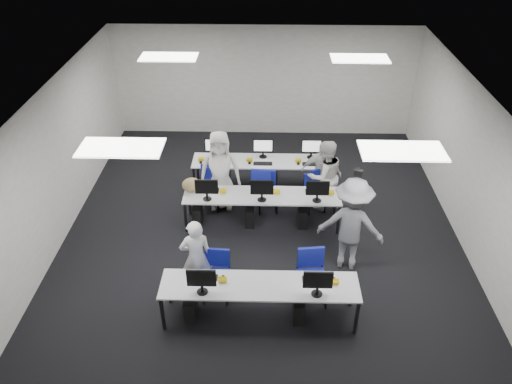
{
  "coord_description": "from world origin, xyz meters",
  "views": [
    {
      "loc": [
        0.08,
        -8.25,
        6.38
      ],
      "look_at": [
        -0.11,
        -0.1,
        1.0
      ],
      "focal_mm": 35.0,
      "sensor_mm": 36.0,
      "label": 1
    }
  ],
  "objects_px": {
    "chair_3": "(267,198)",
    "chair_4": "(314,199)",
    "student_2": "(220,170)",
    "photographer": "(351,225)",
    "chair_7": "(315,189)",
    "chair_1": "(311,285)",
    "chair_0": "(217,283)",
    "chair_5": "(215,188)",
    "student_0": "(196,257)",
    "desk_front": "(260,287)",
    "student_3": "(321,173)",
    "desk_mid": "(262,197)",
    "chair_2": "(210,194)",
    "chair_6": "(262,190)"
  },
  "relations": [
    {
      "from": "chair_5",
      "to": "student_3",
      "type": "relative_size",
      "value": 0.61
    },
    {
      "from": "chair_1",
      "to": "student_0",
      "type": "bearing_deg",
      "value": 167.55
    },
    {
      "from": "chair_3",
      "to": "chair_7",
      "type": "xyz_separation_m",
      "value": [
        1.08,
        0.38,
        0.02
      ]
    },
    {
      "from": "chair_2",
      "to": "student_2",
      "type": "height_order",
      "value": "student_2"
    },
    {
      "from": "chair_4",
      "to": "desk_front",
      "type": "bearing_deg",
      "value": -125.97
    },
    {
      "from": "chair_0",
      "to": "photographer",
      "type": "bearing_deg",
      "value": 24.42
    },
    {
      "from": "chair_3",
      "to": "student_2",
      "type": "height_order",
      "value": "student_2"
    },
    {
      "from": "chair_1",
      "to": "photographer",
      "type": "distance_m",
      "value": 1.33
    },
    {
      "from": "chair_0",
      "to": "student_3",
      "type": "bearing_deg",
      "value": 59.9
    },
    {
      "from": "desk_mid",
      "to": "student_3",
      "type": "xyz_separation_m",
      "value": [
        1.28,
        0.87,
        0.07
      ]
    },
    {
      "from": "chair_1",
      "to": "student_0",
      "type": "distance_m",
      "value": 2.04
    },
    {
      "from": "chair_3",
      "to": "photographer",
      "type": "height_order",
      "value": "photographer"
    },
    {
      "from": "desk_front",
      "to": "chair_7",
      "type": "distance_m",
      "value": 3.76
    },
    {
      "from": "chair_7",
      "to": "student_3",
      "type": "distance_m",
      "value": 0.48
    },
    {
      "from": "chair_2",
      "to": "student_3",
      "type": "relative_size",
      "value": 0.63
    },
    {
      "from": "chair_4",
      "to": "student_0",
      "type": "height_order",
      "value": "student_0"
    },
    {
      "from": "chair_3",
      "to": "chair_4",
      "type": "xyz_separation_m",
      "value": [
        1.02,
        0.02,
        -0.01
      ]
    },
    {
      "from": "chair_3",
      "to": "photographer",
      "type": "relative_size",
      "value": 0.45
    },
    {
      "from": "desk_front",
      "to": "chair_5",
      "type": "bearing_deg",
      "value": 106.8
    },
    {
      "from": "chair_6",
      "to": "student_2",
      "type": "distance_m",
      "value": 1.09
    },
    {
      "from": "chair_1",
      "to": "chair_6",
      "type": "relative_size",
      "value": 1.04
    },
    {
      "from": "chair_0",
      "to": "chair_4",
      "type": "distance_m",
      "value": 3.29
    },
    {
      "from": "desk_front",
      "to": "student_3",
      "type": "bearing_deg",
      "value": 69.77
    },
    {
      "from": "chair_7",
      "to": "student_2",
      "type": "bearing_deg",
      "value": 170.85
    },
    {
      "from": "desk_mid",
      "to": "student_0",
      "type": "bearing_deg",
      "value": -119.15
    },
    {
      "from": "chair_0",
      "to": "chair_5",
      "type": "relative_size",
      "value": 0.98
    },
    {
      "from": "desk_mid",
      "to": "chair_0",
      "type": "bearing_deg",
      "value": -109.57
    },
    {
      "from": "desk_mid",
      "to": "chair_7",
      "type": "height_order",
      "value": "chair_7"
    },
    {
      "from": "student_2",
      "to": "chair_7",
      "type": "bearing_deg",
      "value": 4.38
    },
    {
      "from": "chair_4",
      "to": "student_3",
      "type": "bearing_deg",
      "value": 46.23
    },
    {
      "from": "student_2",
      "to": "photographer",
      "type": "bearing_deg",
      "value": -40.09
    },
    {
      "from": "chair_0",
      "to": "chair_6",
      "type": "relative_size",
      "value": 0.96
    },
    {
      "from": "chair_5",
      "to": "desk_mid",
      "type": "bearing_deg",
      "value": -20.22
    },
    {
      "from": "chair_0",
      "to": "student_0",
      "type": "bearing_deg",
      "value": 161.12
    },
    {
      "from": "chair_5",
      "to": "chair_6",
      "type": "height_order",
      "value": "chair_6"
    },
    {
      "from": "desk_front",
      "to": "chair_6",
      "type": "height_order",
      "value": "chair_6"
    },
    {
      "from": "desk_mid",
      "to": "chair_7",
      "type": "bearing_deg",
      "value": 38.42
    },
    {
      "from": "chair_2",
      "to": "desk_mid",
      "type": "bearing_deg",
      "value": -24.47
    },
    {
      "from": "chair_4",
      "to": "photographer",
      "type": "relative_size",
      "value": 0.44
    },
    {
      "from": "chair_5",
      "to": "chair_0",
      "type": "bearing_deg",
      "value": -63.31
    },
    {
      "from": "chair_2",
      "to": "chair_7",
      "type": "xyz_separation_m",
      "value": [
        2.33,
        0.3,
        -0.01
      ]
    },
    {
      "from": "desk_front",
      "to": "chair_4",
      "type": "bearing_deg",
      "value": 70.44
    },
    {
      "from": "student_3",
      "to": "chair_2",
      "type": "bearing_deg",
      "value": -160.65
    },
    {
      "from": "chair_3",
      "to": "chair_6",
      "type": "height_order",
      "value": "chair_6"
    },
    {
      "from": "chair_4",
      "to": "student_3",
      "type": "height_order",
      "value": "student_3"
    },
    {
      "from": "chair_6",
      "to": "photographer",
      "type": "distance_m",
      "value": 2.73
    },
    {
      "from": "chair_6",
      "to": "student_3",
      "type": "distance_m",
      "value": 1.37
    },
    {
      "from": "chair_2",
      "to": "chair_6",
      "type": "xyz_separation_m",
      "value": [
        1.13,
        0.2,
        0.0
      ]
    },
    {
      "from": "chair_7",
      "to": "student_0",
      "type": "distance_m",
      "value": 3.73
    },
    {
      "from": "chair_4",
      "to": "chair_5",
      "type": "distance_m",
      "value": 2.22
    }
  ]
}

